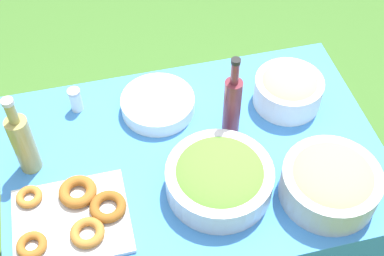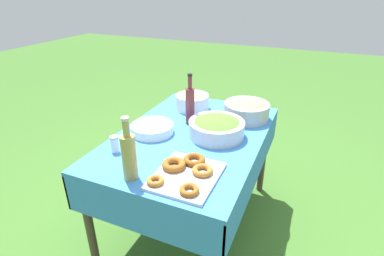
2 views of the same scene
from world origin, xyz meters
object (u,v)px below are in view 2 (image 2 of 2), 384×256
at_px(salad_bowl, 217,127).
at_px(wine_bottle, 190,104).
at_px(pasta_bowl, 192,100).
at_px(plate_stack, 152,129).
at_px(bread_bowl, 247,109).
at_px(olive_oil_bottle, 129,155).
at_px(donut_platter, 186,172).

bearing_deg(salad_bowl, wine_bottle, -114.94).
relative_size(pasta_bowl, plate_stack, 0.93).
xyz_separation_m(salad_bowl, plate_stack, (0.13, -0.40, -0.03)).
distance_m(salad_bowl, pasta_bowl, 0.48).
relative_size(plate_stack, wine_bottle, 0.78).
xyz_separation_m(pasta_bowl, bread_bowl, (0.02, 0.43, 0.00)).
bearing_deg(wine_bottle, bread_bowl, 124.73).
bearing_deg(plate_stack, wine_bottle, 144.55).
xyz_separation_m(plate_stack, wine_bottle, (-0.23, 0.17, 0.11)).
bearing_deg(salad_bowl, plate_stack, -72.36).
xyz_separation_m(salad_bowl, wine_bottle, (-0.11, -0.23, 0.08)).
distance_m(pasta_bowl, bread_bowl, 0.43).
distance_m(salad_bowl, wine_bottle, 0.26).
bearing_deg(pasta_bowl, salad_bowl, 41.96).
xyz_separation_m(pasta_bowl, wine_bottle, (0.25, 0.09, 0.07)).
height_order(pasta_bowl, plate_stack, pasta_bowl).
bearing_deg(salad_bowl, pasta_bowl, -138.04).
distance_m(wine_bottle, bread_bowl, 0.41).
height_order(olive_oil_bottle, bread_bowl, olive_oil_bottle).
distance_m(pasta_bowl, wine_bottle, 0.27).
distance_m(plate_stack, bread_bowl, 0.69).
bearing_deg(plate_stack, salad_bowl, 107.64).
relative_size(pasta_bowl, donut_platter, 0.66).
distance_m(pasta_bowl, donut_platter, 0.90).
relative_size(plate_stack, olive_oil_bottle, 0.82).
xyz_separation_m(salad_bowl, donut_platter, (0.48, 0.00, -0.04)).
height_order(pasta_bowl, wine_bottle, wine_bottle).
bearing_deg(bread_bowl, wine_bottle, -55.27).
bearing_deg(pasta_bowl, plate_stack, -8.89).
bearing_deg(plate_stack, bread_bowl, 132.85).
relative_size(salad_bowl, donut_platter, 0.91).
distance_m(olive_oil_bottle, wine_bottle, 0.71).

